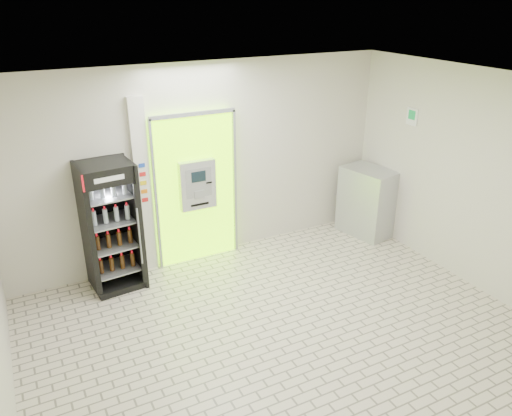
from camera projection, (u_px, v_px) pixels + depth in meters
ground at (286, 338)px, 6.07m from camera, size 6.00×6.00×0.00m
room_shell at (291, 199)px, 5.33m from camera, size 6.00×6.00×6.00m
atm_assembly at (195, 188)px, 7.49m from camera, size 1.30×0.24×2.33m
pillar at (143, 188)px, 7.14m from camera, size 0.22×0.11×2.60m
beverage_cooler at (111, 229)px, 6.86m from camera, size 0.74×0.69×1.83m
steel_cabinet at (367, 202)px, 8.51m from camera, size 0.77×0.98×1.17m
exit_sign at (412, 117)px, 7.61m from camera, size 0.02×0.22×0.26m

